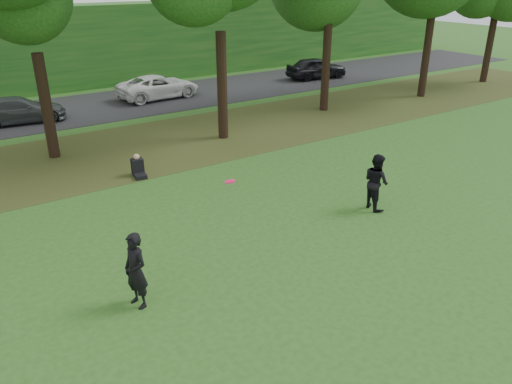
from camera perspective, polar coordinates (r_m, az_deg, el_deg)
ground at (r=11.72m, az=10.30°, el=-12.71°), size 120.00×120.00×0.00m
leaf_litter at (r=21.82m, az=-13.81°, el=4.78°), size 60.00×7.00×0.01m
street at (r=29.19m, az=-19.53°, el=8.92°), size 70.00×7.00×0.02m
far_hedge at (r=34.50m, az=-22.90°, el=14.82°), size 70.00×3.00×5.00m
player_left at (r=11.38m, az=-13.58°, el=-8.75°), size 0.59×0.75×1.80m
player_right at (r=16.00m, az=13.57°, el=1.16°), size 0.82×0.98×1.80m
parked_cars at (r=28.06m, az=-22.54°, el=9.37°), size 39.39×3.96×1.45m
frisbee at (r=12.15m, az=-2.99°, el=1.22°), size 0.28×0.27×0.09m
seated_person at (r=18.78m, az=-13.32°, el=2.69°), size 0.50×0.78×0.83m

